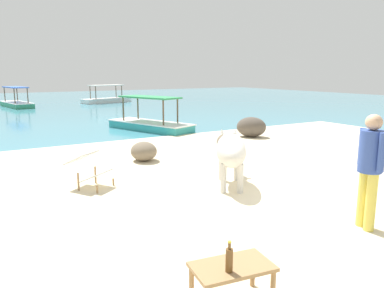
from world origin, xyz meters
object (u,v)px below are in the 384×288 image
(cow, at_px, (231,150))
(deck_chair_far, at_px, (89,168))
(boat_teal, at_px, (150,123))
(boat_white, at_px, (107,99))
(boat_green, at_px, (17,103))
(bottle, at_px, (229,259))
(low_bench_table, at_px, (232,271))
(person_standing, at_px, (370,163))

(cow, bearing_deg, deck_chair_far, 94.40)
(boat_teal, bearing_deg, deck_chair_far, 126.42)
(boat_white, xyz_separation_m, boat_green, (-6.05, -0.49, 0.00))
(deck_chair_far, bearing_deg, bottle, -36.70)
(low_bench_table, bearing_deg, person_standing, 17.89)
(person_standing, bearing_deg, deck_chair_far, 146.45)
(cow, height_order, boat_teal, boat_teal)
(low_bench_table, bearing_deg, boat_green, 97.02)
(cow, distance_m, boat_teal, 7.63)
(boat_teal, distance_m, boat_green, 13.62)
(boat_teal, xyz_separation_m, boat_green, (-3.43, 13.19, 0.00))
(bottle, xyz_separation_m, person_standing, (2.76, 0.54, 0.43))
(bottle, relative_size, boat_green, 0.08)
(low_bench_table, height_order, boat_teal, boat_teal)
(bottle, bearing_deg, boat_white, 74.85)
(deck_chair_far, xyz_separation_m, boat_white, (6.65, 19.84, -0.13))
(person_standing, bearing_deg, boat_white, 101.12)
(bottle, bearing_deg, boat_green, 88.76)
(boat_teal, bearing_deg, low_bench_table, 139.41)
(deck_chair_far, bearing_deg, person_standing, -1.51)
(boat_teal, distance_m, boat_white, 13.92)
(bottle, xyz_separation_m, boat_teal, (3.94, 10.59, -0.26))
(boat_white, bearing_deg, deck_chair_far, 57.65)
(bottle, height_order, deck_chair_far, bottle)
(bottle, relative_size, deck_chair_far, 0.32)
(cow, distance_m, low_bench_table, 3.80)
(boat_green, bearing_deg, person_standing, 175.13)
(deck_chair_far, distance_m, boat_teal, 7.36)
(low_bench_table, xyz_separation_m, person_standing, (2.67, 0.46, 0.62))
(person_standing, bearing_deg, boat_teal, 103.56)
(deck_chair_far, distance_m, boat_green, 19.37)
(bottle, xyz_separation_m, boat_white, (6.57, 24.26, -0.26))
(bottle, bearing_deg, deck_chair_far, 91.03)
(person_standing, distance_m, boat_green, 23.36)
(low_bench_table, xyz_separation_m, bottle, (-0.09, -0.08, 0.18))
(person_standing, bearing_deg, boat_green, 115.76)
(bottle, xyz_separation_m, boat_green, (0.51, 23.78, -0.26))
(low_bench_table, xyz_separation_m, boat_white, (6.47, 24.19, -0.08))
(cow, xyz_separation_m, person_standing, (0.45, -2.60, 0.24))
(bottle, distance_m, boat_white, 25.14)
(bottle, relative_size, boat_white, 0.08)
(person_standing, xyz_separation_m, boat_green, (-2.25, 23.24, -0.70))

